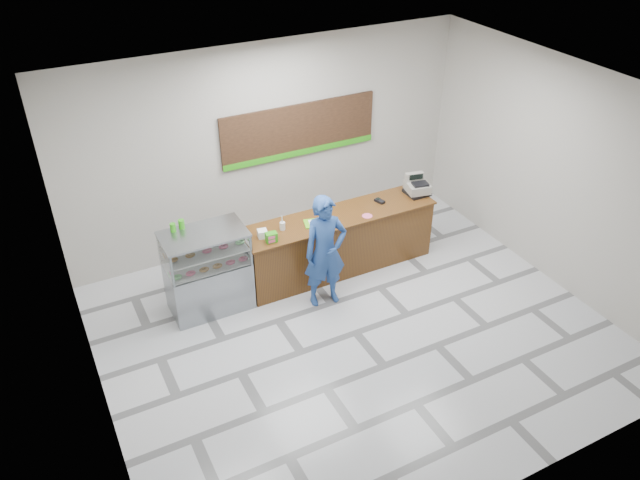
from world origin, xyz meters
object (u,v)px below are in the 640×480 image
sales_counter (339,242)px  display_case (208,271)px  serving_tray (316,223)px  customer (325,252)px  cash_register (417,187)px

sales_counter → display_case: bearing=-180.0°
serving_tray → display_case: bearing=-166.1°
sales_counter → customer: customer is taller
cash_register → serving_tray: 1.94m
cash_register → serving_tray: bearing=-165.4°
display_case → customer: bearing=-22.1°
sales_counter → display_case: 2.23m
display_case → cash_register: size_ratio=2.96×
cash_register → customer: (-2.09, -0.69, -0.25)m
display_case → serving_tray: bearing=-2.1°
sales_counter → serving_tray: size_ratio=7.59×
customer → serving_tray: bearing=81.8°
display_case → cash_register: cash_register is taller
sales_counter → serving_tray: (-0.44, -0.07, 0.52)m
cash_register → serving_tray: (-1.94, -0.09, -0.12)m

